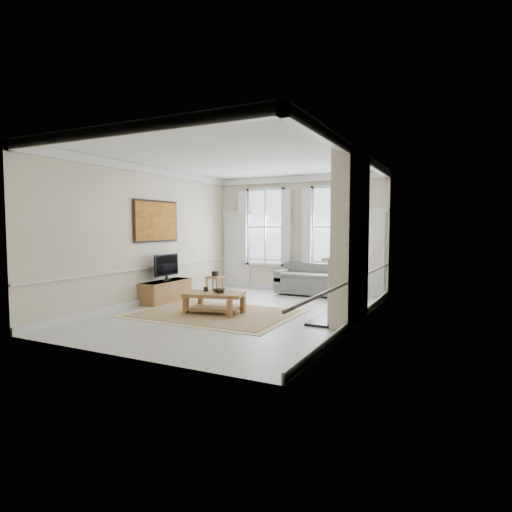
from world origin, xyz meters
The scene contains 23 objects.
floor centered at (0.00, 0.00, 0.00)m, with size 7.20×7.20×0.00m, color #B7B5AD.
ceiling centered at (0.00, 0.00, 3.40)m, with size 7.20×7.20×0.00m, color white.
back_wall centered at (0.00, 3.60, 1.70)m, with size 5.20×5.20×0.00m, color beige.
left_wall centered at (-2.60, 0.00, 1.70)m, with size 7.20×7.20×0.00m, color beige.
right_wall centered at (2.60, 0.00, 1.70)m, with size 7.20×7.20×0.00m, color beige.
window_left centered at (-1.05, 3.55, 1.90)m, with size 1.26×0.20×2.20m, color #B2BCC6, non-canonical shape.
window_right centered at (1.05, 3.55, 1.90)m, with size 1.26×0.20×2.20m, color #B2BCC6, non-canonical shape.
door_left centered at (-2.05, 3.56, 1.15)m, with size 0.90×0.08×2.30m, color silver.
door_right centered at (2.05, 3.56, 1.15)m, with size 0.90×0.08×2.30m, color silver.
painting centered at (-2.56, 0.30, 2.05)m, with size 0.05×1.66×1.06m, color #C28421.
chimney_breast centered at (2.43, 0.20, 1.70)m, with size 0.35×1.70×3.38m, color beige.
hearth centered at (2.00, 0.20, 0.03)m, with size 0.55×1.50×0.05m, color black.
fireplace centered at (2.20, 0.20, 0.73)m, with size 0.21×1.45×1.33m.
mirror centered at (2.21, 0.20, 2.05)m, with size 0.06×1.26×1.06m, color gold.
sofa centered at (0.59, 3.11, 0.36)m, with size 1.87×0.91×0.86m.
side_table centered at (-1.91, 2.02, 0.40)m, with size 0.44×0.44×0.51m.
rug centered at (-0.44, -0.36, 0.01)m, with size 3.50×2.60×0.02m, color #97784E.
coffee_table centered at (-0.44, -0.36, 0.39)m, with size 1.42×1.05×0.48m.
ceramic_pot_a centered at (-0.69, -0.31, 0.53)m, with size 0.11×0.11×0.11m, color black.
ceramic_pot_b centered at (-0.24, -0.41, 0.52)m, with size 0.13×0.13×0.09m, color black.
bowl centered at (-0.39, -0.26, 0.51)m, with size 0.27×0.27×0.07m, color black.
tv_stand centered at (-2.34, 0.37, 0.27)m, with size 0.49×1.52×0.54m, color brown.
tv centered at (-2.32, 0.37, 0.94)m, with size 0.08×0.90×0.68m.
Camera 1 is at (4.55, -8.25, 1.93)m, focal length 30.00 mm.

